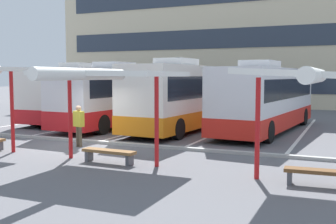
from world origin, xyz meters
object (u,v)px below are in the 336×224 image
coach_bus_1 (129,96)px  waiting_shelter_3 (317,77)px  coach_bus_3 (267,99)px  bench_3 (315,174)px  waiting_passenger_1 (79,123)px  coach_bus_0 (93,93)px  coach_bus_2 (187,97)px  waiting_shelter_2 (106,75)px  bench_2 (109,153)px

coach_bus_1 → waiting_shelter_3: size_ratio=2.65×
coach_bus_3 → bench_3: size_ratio=6.99×
waiting_passenger_1 → coach_bus_0: bearing=121.2°
coach_bus_0 → waiting_passenger_1: size_ratio=7.28×
waiting_passenger_1 → waiting_shelter_3: bearing=-15.6°
coach_bus_0 → bench_3: 19.51m
coach_bus_2 → waiting_shelter_3: (7.32, -9.65, 1.11)m
waiting_shelter_2 → bench_3: 7.04m
bench_2 → waiting_shelter_3: bearing=-3.5°
coach_bus_0 → coach_bus_3: bearing=-7.6°
waiting_shelter_2 → waiting_shelter_3: size_ratio=1.17×
coach_bus_2 → waiting_shelter_3: 12.16m
coach_bus_3 → coach_bus_2: bearing=-166.2°
bench_2 → waiting_passenger_1: 3.64m
bench_2 → bench_3: size_ratio=1.23×
waiting_shelter_2 → waiting_passenger_1: waiting_shelter_2 is taller
waiting_shelter_2 → bench_3: bearing=-1.4°
coach_bus_0 → waiting_shelter_2: bearing=-54.1°
coach_bus_2 → waiting_shelter_3: coach_bus_2 is taller
coach_bus_1 → waiting_shelter_3: coach_bus_1 is taller
bench_2 → coach_bus_3: bearing=72.0°
coach_bus_2 → waiting_shelter_2: coach_bus_2 is taller
waiting_shelter_2 → bench_2: (-0.00, 0.10, -2.59)m
coach_bus_3 → waiting_shelter_3: 11.19m
coach_bus_0 → coach_bus_3: coach_bus_0 is taller
coach_bus_0 → coach_bus_1: bearing=-24.7°
bench_2 → waiting_passenger_1: bearing=141.8°
bench_2 → bench_3: 6.54m
coach_bus_1 → waiting_passenger_1: coach_bus_1 is taller
bench_2 → coach_bus_1: bearing=115.8°
waiting_shelter_2 → waiting_passenger_1: 4.13m
waiting_shelter_2 → coach_bus_1: bearing=115.6°
bench_2 → waiting_passenger_1: (-2.82, 2.22, 0.65)m
coach_bus_1 → bench_2: 11.34m
coach_bus_1 → coach_bus_2: coach_bus_2 is taller
waiting_shelter_2 → waiting_shelter_3: waiting_shelter_2 is taller
bench_2 → waiting_shelter_3: waiting_shelter_3 is taller
bench_3 → coach_bus_3: bearing=106.9°
coach_bus_2 → bench_2: (0.78, -9.25, -1.43)m
coach_bus_3 → coach_bus_1: bearing=-179.1°
coach_bus_3 → waiting_shelter_2: 10.96m
coach_bus_3 → waiting_shelter_2: coach_bus_3 is taller
coach_bus_3 → coach_bus_0: bearing=172.4°
coach_bus_0 → coach_bus_3: (12.00, -1.60, -0.05)m
waiting_shelter_3 → bench_2: bearing=176.5°
waiting_shelter_2 → bench_2: 2.59m
waiting_shelter_2 → coach_bus_2: bearing=94.8°
waiting_shelter_2 → waiting_shelter_3: bearing=-2.6°
bench_2 → waiting_passenger_1: size_ratio=1.14×
coach_bus_1 → waiting_shelter_2: (4.90, -10.24, 1.24)m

